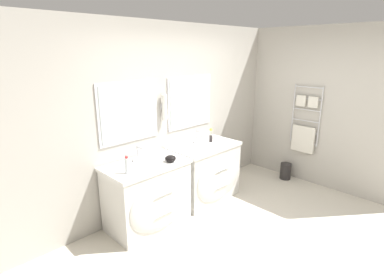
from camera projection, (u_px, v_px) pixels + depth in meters
The scene contains 11 objects.
ground_plane at pixel (266, 244), 3.57m from camera, with size 16.00×16.00×0.00m, color beige.
wall_back at pixel (171, 116), 4.35m from camera, with size 5.72×0.15×2.60m.
wall_right at pixel (300, 106), 5.12m from camera, with size 0.13×3.48×2.60m.
vanity_left at pixel (149, 195), 3.83m from camera, with size 1.05×0.69×0.86m.
vanity_right at pixel (206, 172), 4.56m from camera, with size 1.05×0.69×0.86m.
faucet_left at pixel (138, 153), 3.82m from camera, with size 0.17×0.12×0.20m.
faucet_right at pixel (197, 137), 4.54m from camera, with size 0.17×0.12×0.20m.
toiletry_bottle at pixel (127, 165), 3.42m from camera, with size 0.05×0.05×0.21m.
amenity_bowl at pixel (170, 158), 3.79m from camera, with size 0.14×0.14×0.09m.
flower_vase at pixel (211, 136), 4.59m from camera, with size 0.05×0.05×0.22m.
waste_bin at pixel (286, 171), 5.34m from camera, with size 0.19×0.19×0.29m.
Camera 1 is at (-2.78, -1.56, 2.23)m, focal length 28.00 mm.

